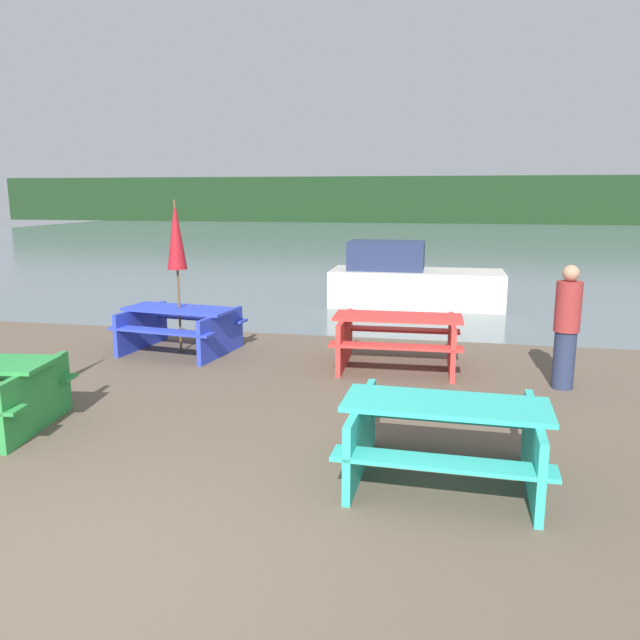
{
  "coord_description": "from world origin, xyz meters",
  "views": [
    {
      "loc": [
        2.34,
        -3.25,
        2.51
      ],
      "look_at": [
        0.72,
        4.75,
        0.85
      ],
      "focal_mm": 35.0,
      "sensor_mm": 36.0,
      "label": 1
    }
  ],
  "objects_px": {
    "picnic_table_teal": "(445,433)",
    "person": "(567,327)",
    "umbrella_crimson": "(176,236)",
    "boat": "(410,282)",
    "picnic_table_blue": "(180,325)",
    "picnic_table_red": "(397,336)"
  },
  "relations": [
    {
      "from": "picnic_table_blue",
      "to": "boat",
      "type": "bearing_deg",
      "value": 56.0
    },
    {
      "from": "picnic_table_red",
      "to": "picnic_table_blue",
      "type": "xyz_separation_m",
      "value": [
        -3.5,
        0.24,
        -0.03
      ]
    },
    {
      "from": "picnic_table_red",
      "to": "umbrella_crimson",
      "type": "relative_size",
      "value": 0.77
    },
    {
      "from": "umbrella_crimson",
      "to": "boat",
      "type": "xyz_separation_m",
      "value": [
        3.37,
        5.0,
        -1.31
      ]
    },
    {
      "from": "picnic_table_teal",
      "to": "picnic_table_red",
      "type": "height_order",
      "value": "picnic_table_red"
    },
    {
      "from": "picnic_table_teal",
      "to": "picnic_table_blue",
      "type": "bearing_deg",
      "value": 137.41
    },
    {
      "from": "picnic_table_red",
      "to": "picnic_table_teal",
      "type": "bearing_deg",
      "value": -79.06
    },
    {
      "from": "boat",
      "to": "person",
      "type": "xyz_separation_m",
      "value": [
        2.34,
        -5.8,
        0.27
      ]
    },
    {
      "from": "umbrella_crimson",
      "to": "picnic_table_blue",
      "type": "bearing_deg",
      "value": 0.0
    },
    {
      "from": "umbrella_crimson",
      "to": "picnic_table_teal",
      "type": "bearing_deg",
      "value": -42.59
    },
    {
      "from": "picnic_table_teal",
      "to": "umbrella_crimson",
      "type": "xyz_separation_m",
      "value": [
        -4.2,
        3.86,
        1.42
      ]
    },
    {
      "from": "umbrella_crimson",
      "to": "person",
      "type": "xyz_separation_m",
      "value": [
        5.71,
        -0.8,
        -1.04
      ]
    },
    {
      "from": "picnic_table_blue",
      "to": "picnic_table_red",
      "type": "bearing_deg",
      "value": -3.94
    },
    {
      "from": "umbrella_crimson",
      "to": "person",
      "type": "height_order",
      "value": "umbrella_crimson"
    },
    {
      "from": "picnic_table_red",
      "to": "boat",
      "type": "distance_m",
      "value": 5.24
    },
    {
      "from": "person",
      "to": "boat",
      "type": "bearing_deg",
      "value": 111.96
    },
    {
      "from": "picnic_table_red",
      "to": "umbrella_crimson",
      "type": "xyz_separation_m",
      "value": [
        -3.5,
        0.24,
        1.39
      ]
    },
    {
      "from": "picnic_table_teal",
      "to": "person",
      "type": "relative_size",
      "value": 1.12
    },
    {
      "from": "picnic_table_teal",
      "to": "picnic_table_red",
      "type": "relative_size",
      "value": 0.97
    },
    {
      "from": "picnic_table_red",
      "to": "boat",
      "type": "bearing_deg",
      "value": 91.37
    },
    {
      "from": "picnic_table_blue",
      "to": "person",
      "type": "relative_size",
      "value": 1.19
    },
    {
      "from": "umbrella_crimson",
      "to": "person",
      "type": "relative_size",
      "value": 1.49
    }
  ]
}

